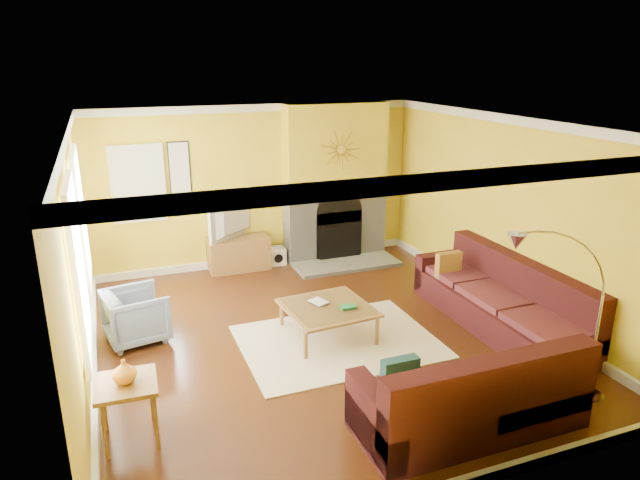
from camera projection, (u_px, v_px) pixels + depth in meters
name	position (u px, v px, depth m)	size (l,w,h in m)	color
floor	(320.00, 337.00, 7.34)	(5.50, 6.00, 0.02)	#512711
ceiling	(321.00, 123.00, 6.50)	(5.50, 6.00, 0.02)	white
wall_back	(256.00, 186.00, 9.59)	(5.50, 0.02, 2.70)	yellow
wall_front	(465.00, 350.00, 4.25)	(5.50, 0.02, 2.70)	yellow
wall_left	(75.00, 265.00, 5.98)	(0.02, 6.00, 2.70)	yellow
wall_right	(507.00, 215.00, 7.86)	(0.02, 6.00, 2.70)	yellow
baseboard	(320.00, 332.00, 7.32)	(5.50, 6.00, 0.12)	white
crown_molding	(321.00, 129.00, 6.52)	(5.50, 6.00, 0.12)	white
window_left_near	(80.00, 219.00, 7.10)	(0.06, 1.22, 1.72)	white
window_left_far	(76.00, 270.00, 5.41)	(0.06, 1.22, 1.72)	white
window_back	(138.00, 184.00, 8.84)	(0.82, 0.06, 1.22)	white
wall_art	(180.00, 177.00, 9.06)	(0.34, 0.04, 1.14)	white
fireplace	(335.00, 182.00, 9.87)	(1.80, 0.40, 2.70)	gray
mantel	(341.00, 191.00, 9.69)	(1.92, 0.22, 0.08)	white
hearth	(347.00, 264.00, 9.79)	(1.80, 0.70, 0.06)	gray
sunburst	(341.00, 150.00, 9.48)	(0.70, 0.04, 0.70)	olive
rug	(338.00, 341.00, 7.18)	(2.40, 1.80, 0.02)	beige
sectional_sofa	(439.00, 320.00, 6.76)	(3.19, 3.54, 0.90)	#3A1215
coffee_table	(328.00, 321.00, 7.30)	(1.05, 1.05, 0.41)	white
media_console	(239.00, 254.00, 9.56)	(1.01, 0.45, 0.55)	olive
tv	(237.00, 220.00, 9.38)	(1.08, 0.14, 0.62)	black
subwoofer	(276.00, 256.00, 9.86)	(0.29, 0.29, 0.29)	white
armchair	(136.00, 316.00, 7.14)	(0.71, 0.73, 0.67)	slate
side_table	(129.00, 411.00, 5.28)	(0.55, 0.55, 0.60)	olive
vase	(124.00, 371.00, 5.16)	(0.22, 0.22, 0.23)	orange
book	(313.00, 304.00, 7.27)	(0.18, 0.24, 0.02)	white
arc_lamp	(558.00, 323.00, 5.52)	(1.25, 0.36, 1.94)	silver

